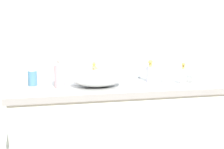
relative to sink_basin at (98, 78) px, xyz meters
The scene contains 10 objects.
bathroom_wall_rear 0.54m from the sink_basin, 56.64° to the left, with size 6.00×0.06×2.60m, color silver.
vanity_counter 0.52m from the sink_basin, ahead, with size 1.57×0.51×0.85m.
sink_basin is the anchor object (origin of this frame).
faucet 0.15m from the sink_basin, 90.00° to the left, with size 0.03×0.14×0.15m.
soap_dispenser 0.43m from the sink_basin, 12.27° to the left, with size 0.06×0.06×0.17m.
lotion_bottle 0.63m from the sink_basin, ahead, with size 0.05×0.05×0.16m.
perfume_bottle 0.26m from the sink_basin, behind, with size 0.07×0.07×0.21m.
spray_can 0.46m from the sink_basin, 165.16° to the left, with size 0.06×0.06×0.13m.
candle_jar 0.53m from the sink_basin, ahead, with size 0.06×0.06×0.03m, color silver.
folded_hand_towel 0.81m from the sink_basin, ahead, with size 0.23×0.13×0.05m, color white.
Camera 1 is at (-0.45, -1.30, 1.22)m, focal length 40.60 mm.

